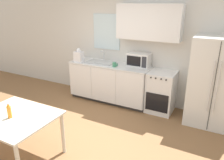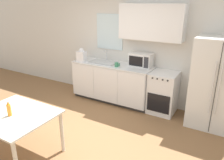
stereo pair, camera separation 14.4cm
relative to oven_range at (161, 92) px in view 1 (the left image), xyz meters
name	(u,v)px [view 1 (the left image)]	position (x,y,z in m)	size (l,w,h in m)	color
ground_plane	(77,140)	(-0.99, -1.80, -0.45)	(12.00, 12.00, 0.00)	olive
wall_back	(130,42)	(-0.91, 0.30, 0.98)	(12.00, 0.38, 2.70)	silver
kitchen_counter	(110,82)	(-1.27, -0.03, 0.02)	(1.98, 0.67, 0.94)	#333333
oven_range	(161,92)	(0.00, 0.00, 0.00)	(0.57, 0.61, 0.91)	white
refrigerator	(215,83)	(1.04, -0.05, 0.42)	(0.93, 0.74, 1.75)	silver
kitchen_sink	(101,62)	(-1.53, -0.02, 0.50)	(0.67, 0.40, 0.27)	#B7BABC
microwave	(139,60)	(-0.60, 0.11, 0.64)	(0.51, 0.31, 0.30)	silver
coffee_mug	(115,65)	(-1.06, -0.19, 0.54)	(0.12, 0.09, 0.10)	#3F8C66
grocery_bag_0	(79,56)	(-2.03, -0.22, 0.63)	(0.21, 0.18, 0.34)	white
dining_table	(15,121)	(-1.50, -2.59, 0.20)	(1.18, 0.97, 0.75)	beige
drink_bottle	(9,112)	(-1.50, -2.66, 0.39)	(0.06, 0.06, 0.24)	orange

